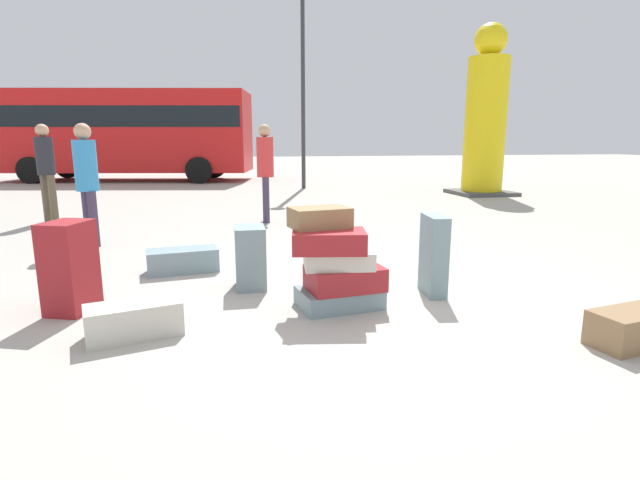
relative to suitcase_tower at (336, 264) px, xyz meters
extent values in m
plane|color=#ADA89E|center=(0.29, 0.27, -0.39)|extent=(80.00, 80.00, 0.00)
cube|color=gray|center=(0.04, 0.02, -0.31)|extent=(0.77, 0.57, 0.17)
cube|color=maroon|center=(0.08, -0.01, -0.12)|extent=(0.69, 0.50, 0.20)
cube|color=beige|center=(0.02, -0.02, 0.06)|extent=(0.63, 0.46, 0.15)
cube|color=maroon|center=(-0.08, -0.05, 0.22)|extent=(0.68, 0.51, 0.18)
cube|color=olive|center=(-0.12, 0.10, 0.40)|extent=(0.55, 0.41, 0.18)
cube|color=gray|center=(1.01, 0.19, -0.01)|extent=(0.22, 0.43, 0.76)
cube|color=gray|center=(-1.40, 1.52, -0.26)|extent=(0.81, 0.46, 0.26)
cube|color=olive|center=(1.95, -1.22, -0.26)|extent=(0.76, 0.43, 0.26)
cube|color=beige|center=(-1.64, -0.31, -0.26)|extent=(0.74, 0.49, 0.26)
cube|color=gray|center=(-0.69, 0.76, -0.08)|extent=(0.30, 0.41, 0.62)
cube|color=maroon|center=(-2.25, 0.37, 0.00)|extent=(0.43, 0.49, 0.79)
cylinder|color=brown|center=(-4.04, 5.59, 0.03)|extent=(0.12, 0.12, 0.85)
cylinder|color=brown|center=(-3.87, 5.45, 0.03)|extent=(0.12, 0.12, 0.85)
cylinder|color=#26262D|center=(-3.96, 5.52, 0.79)|extent=(0.30, 0.30, 0.66)
sphere|color=tan|center=(-3.96, 5.52, 1.23)|extent=(0.22, 0.22, 0.22)
cylinder|color=#3F334C|center=(-0.13, 4.87, 0.01)|extent=(0.12, 0.12, 0.81)
cylinder|color=#3F334C|center=(-0.15, 4.65, 0.01)|extent=(0.12, 0.12, 0.81)
cylinder|color=red|center=(-0.14, 4.76, 0.77)|extent=(0.30, 0.30, 0.70)
sphere|color=tan|center=(-0.14, 4.76, 1.23)|extent=(0.22, 0.22, 0.22)
cylinder|color=#3F334C|center=(-2.80, 3.31, -0.01)|extent=(0.12, 0.12, 0.77)
cylinder|color=#3F334C|center=(-2.68, 3.12, -0.01)|extent=(0.12, 0.12, 0.77)
cylinder|color=#338CCC|center=(-2.74, 3.21, 0.73)|extent=(0.30, 0.30, 0.69)
sphere|color=tan|center=(-2.74, 3.21, 1.18)|extent=(0.22, 0.22, 0.22)
cylinder|color=yellow|center=(6.08, 8.13, 1.40)|extent=(1.07, 1.07, 3.58)
sphere|color=yellow|center=(6.08, 8.13, 3.61)|extent=(0.84, 0.84, 0.84)
cube|color=#4C4C4C|center=(6.08, 8.13, -0.34)|extent=(1.50, 1.50, 0.10)
cube|color=red|center=(-4.15, 15.00, 1.36)|extent=(9.11, 4.17, 2.80)
cube|color=black|center=(-4.15, 15.00, 1.85)|extent=(8.94, 4.16, 0.70)
cylinder|color=black|center=(-1.10, 15.67, 0.06)|extent=(0.93, 0.42, 0.90)
cylinder|color=black|center=(-1.59, 13.22, 0.06)|extent=(0.93, 0.42, 0.90)
cylinder|color=black|center=(-6.70, 16.79, 0.06)|extent=(0.93, 0.42, 0.90)
cylinder|color=black|center=(-7.19, 14.33, 0.06)|extent=(0.93, 0.42, 0.90)
cylinder|color=#333338|center=(1.61, 10.78, 2.61)|extent=(0.12, 0.12, 6.01)
camera|label=1|loc=(-0.98, -4.00, 1.07)|focal=27.30mm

